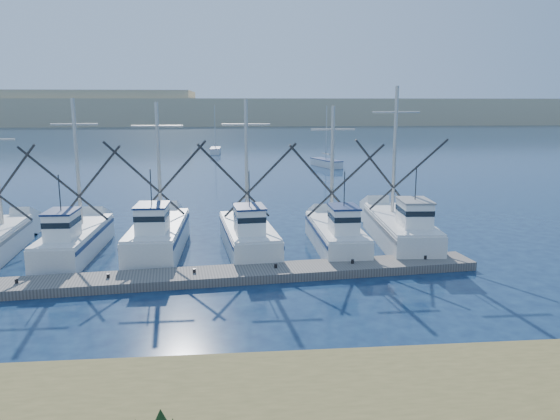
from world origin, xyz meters
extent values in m
plane|color=#0C1B38|center=(0.00, 0.00, 0.00)|extent=(500.00, 500.00, 0.00)
cube|color=slate|center=(-10.16, 6.22, 0.22)|extent=(32.73, 5.45, 0.44)
cube|color=tan|center=(0.00, 210.00, 5.00)|extent=(360.00, 60.00, 10.00)
cube|color=silver|center=(-15.17, 11.95, 0.69)|extent=(2.55, 8.72, 1.38)
cube|color=white|center=(-15.17, 9.73, 2.13)|extent=(1.43, 2.14, 1.50)
cylinder|color=#B7B2A8|center=(-15.17, 13.44, 5.07)|extent=(0.22, 0.22, 7.39)
cube|color=silver|center=(-10.52, 11.99, 0.81)|extent=(2.90, 8.82, 1.62)
cube|color=white|center=(-10.52, 9.75, 2.37)|extent=(1.61, 2.17, 1.50)
cylinder|color=#B7B2A8|center=(-10.52, 13.49, 5.08)|extent=(0.22, 0.22, 6.93)
cube|color=silver|center=(-5.36, 11.81, 0.73)|extent=(3.37, 8.61, 1.46)
cube|color=white|center=(-5.36, 9.66, 2.21)|extent=(1.68, 2.18, 1.50)
cylinder|color=#B7B2A8|center=(-5.36, 13.25, 5.07)|extent=(0.22, 0.22, 7.24)
cube|color=silver|center=(-0.20, 11.77, 0.68)|extent=(2.41, 8.31, 1.37)
cube|color=white|center=(-0.20, 9.64, 2.12)|extent=(1.40, 2.03, 1.50)
cylinder|color=#B7B2A8|center=(-0.20, 13.19, 4.84)|extent=(0.22, 0.22, 6.96)
cube|color=silver|center=(3.89, 12.39, 0.79)|extent=(3.31, 9.71, 1.59)
cube|color=white|center=(3.89, 9.94, 2.34)|extent=(1.71, 2.43, 1.50)
cylinder|color=#B7B2A8|center=(3.89, 14.02, 5.55)|extent=(0.22, 0.22, 7.92)
cube|color=silver|center=(6.82, 53.47, 0.45)|extent=(3.53, 6.35, 0.90)
cylinder|color=#B7B2A8|center=(6.82, 53.77, 4.50)|extent=(0.12, 0.12, 7.20)
cube|color=silver|center=(-8.50, 74.21, 0.45)|extent=(1.72, 5.64, 0.90)
cylinder|color=#B7B2A8|center=(-8.50, 74.51, 4.50)|extent=(0.12, 0.12, 7.20)
camera|label=1|loc=(-6.48, -19.09, 8.50)|focal=35.00mm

